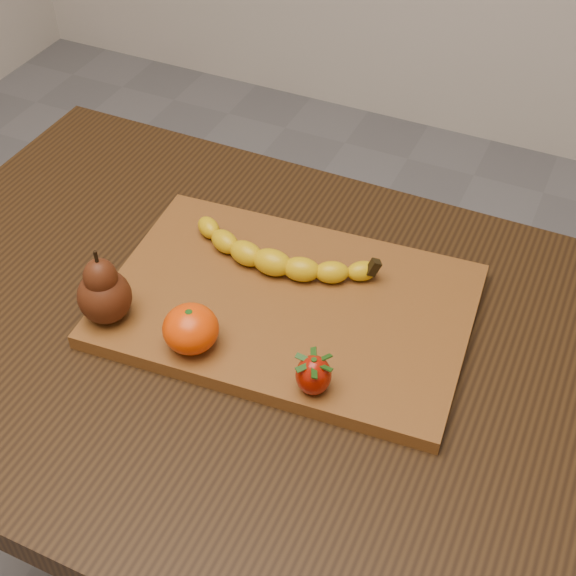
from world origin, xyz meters
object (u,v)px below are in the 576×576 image
at_px(table, 245,379).
at_px(pear, 102,285).
at_px(mandarin, 191,329).
at_px(cutting_board, 288,305).

distance_m(table, pear, 0.23).
bearing_deg(mandarin, cutting_board, 59.21).
bearing_deg(cutting_board, pear, -152.67).
distance_m(cutting_board, mandarin, 0.14).
bearing_deg(mandarin, table, 64.74).
bearing_deg(pear, cutting_board, 32.09).
bearing_deg(table, mandarin, -115.26).
bearing_deg(mandarin, pear, -179.80).
bearing_deg(cutting_board, table, -131.87).
height_order(table, mandarin, mandarin).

